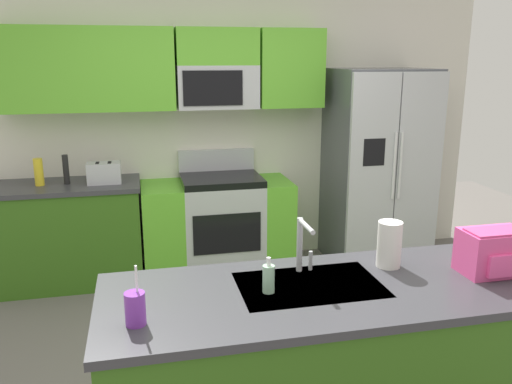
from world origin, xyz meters
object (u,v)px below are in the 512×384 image
refrigerator (378,168)px  soap_dispenser (269,278)px  bottle_yellow (39,172)px  backpack (494,251)px  toaster (104,173)px  drink_cup_purple (135,308)px  pepper_mill (66,169)px  paper_towel_roll (389,244)px  range_oven (218,224)px  sink_faucet (303,241)px

refrigerator → soap_dispenser: refrigerator is taller
bottle_yellow → backpack: (2.53, -2.47, 0.00)m
refrigerator → toaster: (-2.53, 0.02, 0.07)m
drink_cup_purple → bottle_yellow: bearing=106.7°
pepper_mill → paper_towel_roll: bearing=-51.1°
pepper_mill → backpack: pepper_mill is taller
range_oven → backpack: (1.02, -2.48, 0.57)m
pepper_mill → bottle_yellow: pepper_mill is taller
refrigerator → soap_dispenser: bearing=-125.1°
range_oven → sink_faucet: 2.36m
paper_towel_roll → toaster: bearing=124.4°
range_oven → drink_cup_purple: (-0.73, -2.63, 0.53)m
toaster → pepper_mill: pepper_mill is taller
pepper_mill → drink_cup_purple: bearing=-77.8°
range_oven → toaster: 1.12m
refrigerator → bottle_yellow: refrigerator is taller
toaster → sink_faucet: size_ratio=0.99×
paper_towel_roll → backpack: (0.47, -0.19, -0.00)m
soap_dispenser → sink_faucet: bearing=39.4°
pepper_mill → paper_towel_roll: pepper_mill is taller
bottle_yellow → range_oven: bearing=0.5°
toaster → bottle_yellow: size_ratio=1.21×
paper_towel_roll → drink_cup_purple: bearing=-165.1°
range_oven → backpack: backpack is taller
pepper_mill → bottle_yellow: 0.22m
backpack → drink_cup_purple: bearing=-175.3°
sink_faucet → paper_towel_roll: 0.47m
bottle_yellow → soap_dispenser: size_ratio=1.36×
paper_towel_roll → backpack: size_ratio=0.75×
toaster → backpack: bearing=-50.6°
refrigerator → bottle_yellow: size_ratio=8.00×
toaster → sink_faucet: 2.47m
range_oven → pepper_mill: bearing=-179.9°
refrigerator → drink_cup_purple: refrigerator is taller
drink_cup_purple → pepper_mill: bearing=102.2°
drink_cup_purple → backpack: (1.74, 0.14, 0.05)m
range_oven → toaster: (-0.98, -0.05, 0.55)m
pepper_mill → backpack: bearing=-47.0°
refrigerator → sink_faucet: (-1.46, -2.20, 0.14)m
bottle_yellow → drink_cup_purple: 2.73m
pepper_mill → backpack: 3.39m
drink_cup_purple → refrigerator: bearing=48.3°
refrigerator → bottle_yellow: bearing=178.9°
range_oven → bottle_yellow: bearing=-179.5°
pepper_mill → drink_cup_purple: size_ratio=0.97×
toaster → drink_cup_purple: bearing=-84.4°
range_oven → paper_towel_roll: bearing=-76.5°
soap_dispenser → backpack: backpack is taller
toaster → drink_cup_purple: 2.59m
refrigerator → bottle_yellow: (-3.06, 0.06, 0.09)m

